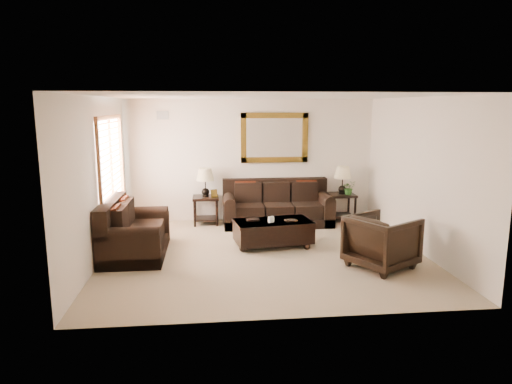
{
  "coord_description": "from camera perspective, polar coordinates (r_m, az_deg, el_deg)",
  "views": [
    {
      "loc": [
        -0.93,
        -7.59,
        2.54
      ],
      "look_at": [
        -0.08,
        0.6,
        0.99
      ],
      "focal_mm": 32.0,
      "sensor_mm": 36.0,
      "label": 1
    }
  ],
  "objects": [
    {
      "name": "armchair",
      "position": [
        7.54,
        15.47,
        -5.68
      ],
      "size": [
        1.2,
        1.22,
        0.94
      ],
      "primitive_type": "imported",
      "rotation": [
        0.0,
        0.0,
        2.11
      ],
      "color": "black",
      "rests_on": "floor"
    },
    {
      "name": "air_vent",
      "position": [
        10.12,
        -11.6,
        9.39
      ],
      "size": [
        0.25,
        0.02,
        0.18
      ],
      "primitive_type": "cube",
      "color": "#999999",
      "rests_on": "room"
    },
    {
      "name": "mirror",
      "position": [
        10.19,
        2.33,
        6.79
      ],
      "size": [
        1.5,
        0.06,
        1.1
      ],
      "color": "#503910",
      "rests_on": "room"
    },
    {
      "name": "end_table_right",
      "position": [
        10.36,
        10.74,
        0.83
      ],
      "size": [
        0.56,
        0.56,
        1.23
      ],
      "color": "black",
      "rests_on": "room"
    },
    {
      "name": "end_table_left",
      "position": [
        9.93,
        -6.33,
        0.52
      ],
      "size": [
        0.56,
        0.56,
        1.23
      ],
      "color": "black",
      "rests_on": "room"
    },
    {
      "name": "sofa",
      "position": [
        9.99,
        2.62,
        -2.03
      ],
      "size": [
        2.33,
        1.01,
        0.95
      ],
      "color": "black",
      "rests_on": "room"
    },
    {
      "name": "potted_plant",
      "position": [
        10.31,
        11.53,
        0.35
      ],
      "size": [
        0.29,
        0.32,
        0.24
      ],
      "primitive_type": "imported",
      "rotation": [
        0.0,
        0.0,
        0.03
      ],
      "color": "#2A5A1E",
      "rests_on": "end_table_right"
    },
    {
      "name": "coffee_table",
      "position": [
        8.42,
        2.14,
        -4.8
      ],
      "size": [
        1.49,
        0.94,
        0.59
      ],
      "rotation": [
        0.0,
        0.0,
        0.14
      ],
      "color": "black",
      "rests_on": "room"
    },
    {
      "name": "loveseat",
      "position": [
        8.2,
        -15.27,
        -5.16
      ],
      "size": [
        1.02,
        1.72,
        0.97
      ],
      "rotation": [
        0.0,
        0.0,
        1.57
      ],
      "color": "black",
      "rests_on": "room"
    },
    {
      "name": "room",
      "position": [
        7.74,
        1.03,
        1.83
      ],
      "size": [
        5.51,
        5.01,
        2.71
      ],
      "color": "gray",
      "rests_on": "ground"
    },
    {
      "name": "window",
      "position": [
        8.73,
        -17.63,
        3.66
      ],
      "size": [
        0.07,
        1.96,
        1.66
      ],
      "color": "white",
      "rests_on": "room"
    }
  ]
}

